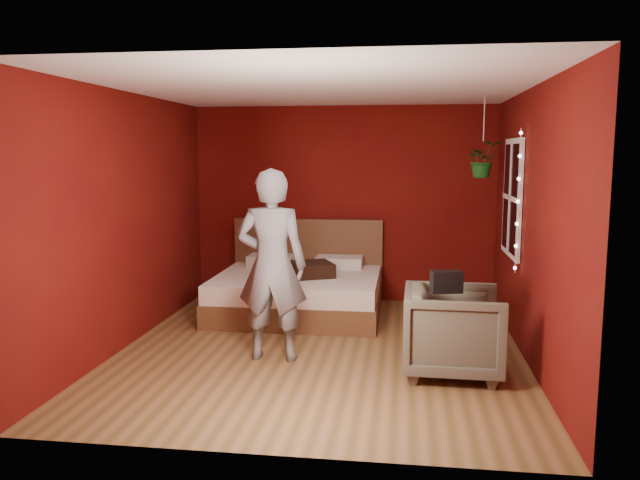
{
  "coord_description": "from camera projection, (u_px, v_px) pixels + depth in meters",
  "views": [
    {
      "loc": [
        0.82,
        -6.05,
        1.98
      ],
      "look_at": [
        -0.06,
        0.4,
        1.07
      ],
      "focal_mm": 35.0,
      "sensor_mm": 36.0,
      "label": 1
    }
  ],
  "objects": [
    {
      "name": "window",
      "position": [
        512.0,
        198.0,
        6.73
      ],
      "size": [
        0.05,
        0.97,
        1.27
      ],
      "color": "white",
      "rests_on": "room_walls"
    },
    {
      "name": "hanging_plant",
      "position": [
        483.0,
        160.0,
        6.97
      ],
      "size": [
        0.44,
        0.41,
        0.9
      ],
      "color": "silver",
      "rests_on": "room_walls"
    },
    {
      "name": "armchair",
      "position": [
        453.0,
        331.0,
        5.58
      ],
      "size": [
        0.89,
        0.86,
        0.79
      ],
      "primitive_type": "imported",
      "rotation": [
        0.0,
        0.0,
        1.55
      ],
      "color": "#5E5D4A",
      "rests_on": "ground"
    },
    {
      "name": "bed",
      "position": [
        299.0,
        290.0,
        7.75
      ],
      "size": [
        2.0,
        1.7,
        1.1
      ],
      "color": "brown",
      "rests_on": "ground"
    },
    {
      "name": "fairy_lights",
      "position": [
        518.0,
        201.0,
        6.22
      ],
      "size": [
        0.04,
        0.04,
        1.45
      ],
      "color": "silver",
      "rests_on": "room_walls"
    },
    {
      "name": "floor",
      "position": [
        320.0,
        350.0,
        6.32
      ],
      "size": [
        4.5,
        4.5,
        0.0
      ],
      "primitive_type": "plane",
      "color": "brown",
      "rests_on": "ground"
    },
    {
      "name": "handbag",
      "position": [
        446.0,
        282.0,
        5.34
      ],
      "size": [
        0.28,
        0.19,
        0.19
      ],
      "primitive_type": "cube",
      "rotation": [
        0.0,
        0.0,
        0.22
      ],
      "color": "black",
      "rests_on": "armchair"
    },
    {
      "name": "room_walls",
      "position": [
        320.0,
        184.0,
        6.08
      ],
      "size": [
        4.04,
        4.54,
        2.62
      ],
      "color": "#5E1209",
      "rests_on": "ground"
    },
    {
      "name": "throw_pillow",
      "position": [
        311.0,
        269.0,
        7.53
      ],
      "size": [
        0.63,
        0.63,
        0.17
      ],
      "primitive_type": "cube",
      "rotation": [
        0.0,
        0.0,
        0.43
      ],
      "color": "black",
      "rests_on": "bed"
    },
    {
      "name": "person",
      "position": [
        272.0,
        265.0,
        5.93
      ],
      "size": [
        0.67,
        0.44,
        1.84
      ],
      "primitive_type": "imported",
      "rotation": [
        0.0,
        0.0,
        3.15
      ],
      "color": "slate",
      "rests_on": "ground"
    }
  ]
}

